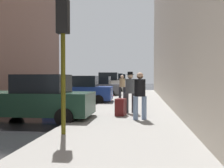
% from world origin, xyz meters
% --- Properties ---
extents(ground_plane, '(120.00, 120.00, 0.00)m').
position_xyz_m(ground_plane, '(0.00, 0.00, 0.00)').
color(ground_plane, black).
extents(sidewalk, '(4.00, 40.00, 0.15)m').
position_xyz_m(sidewalk, '(6.00, 0.00, 0.07)').
color(sidewalk, gray).
rests_on(sidewalk, ground_plane).
extents(parked_dark_green_sedan, '(4.22, 2.09, 1.79)m').
position_xyz_m(parked_dark_green_sedan, '(2.65, -1.83, 0.85)').
color(parked_dark_green_sedan, '#193828').
rests_on(parked_dark_green_sedan, ground_plane).
extents(parked_blue_sedan, '(4.27, 2.19, 1.79)m').
position_xyz_m(parked_blue_sedan, '(2.65, 4.52, 0.85)').
color(parked_blue_sedan, navy).
rests_on(parked_blue_sedan, ground_plane).
extents(parked_gray_coupe, '(4.21, 2.08, 1.79)m').
position_xyz_m(parked_gray_coupe, '(2.65, 10.78, 0.85)').
color(parked_gray_coupe, slate).
rests_on(parked_gray_coupe, ground_plane).
extents(parked_white_van, '(4.63, 2.11, 2.25)m').
position_xyz_m(parked_white_van, '(2.65, 17.00, 1.03)').
color(parked_white_van, silver).
rests_on(parked_white_van, ground_plane).
extents(parked_black_suv, '(4.63, 2.11, 2.25)m').
position_xyz_m(parked_black_suv, '(2.65, 24.09, 1.03)').
color(parked_black_suv, black).
rests_on(parked_black_suv, ground_plane).
extents(parked_bronze_suv, '(4.63, 2.13, 2.25)m').
position_xyz_m(parked_bronze_suv, '(2.65, 29.96, 1.03)').
color(parked_bronze_suv, brown).
rests_on(parked_bronze_suv, ground_plane).
extents(fire_hydrant, '(0.42, 0.22, 0.70)m').
position_xyz_m(fire_hydrant, '(4.45, 5.75, 0.50)').
color(fire_hydrant, red).
rests_on(fire_hydrant, sidewalk).
extents(traffic_light, '(0.32, 0.32, 3.60)m').
position_xyz_m(traffic_light, '(4.50, -4.50, 2.76)').
color(traffic_light, '#514C0F').
rests_on(traffic_light, sidewalk).
extents(pedestrian_with_beanie, '(0.53, 0.49, 1.78)m').
position_xyz_m(pedestrian_with_beanie, '(6.09, -0.22, 1.14)').
color(pedestrian_with_beanie, '#333338').
rests_on(pedestrian_with_beanie, sidewalk).
extents(pedestrian_in_jeans, '(0.53, 0.50, 1.71)m').
position_xyz_m(pedestrian_in_jeans, '(6.52, -1.93, 1.10)').
color(pedestrian_in_jeans, '#728CB2').
rests_on(pedestrian_in_jeans, sidewalk).
extents(pedestrian_in_tan_coat, '(0.51, 0.42, 1.71)m').
position_xyz_m(pedestrian_in_tan_coat, '(5.17, 6.85, 1.10)').
color(pedestrian_in_tan_coat, black).
rests_on(pedestrian_in_tan_coat, sidewalk).
extents(rolling_suitcase, '(0.44, 0.61, 1.04)m').
position_xyz_m(rolling_suitcase, '(5.75, -1.02, 0.49)').
color(rolling_suitcase, '#591414').
rests_on(rolling_suitcase, sidewalk).
extents(duffel_bag, '(0.32, 0.44, 0.28)m').
position_xyz_m(duffel_bag, '(5.53, 3.69, 0.29)').
color(duffel_bag, '#472D19').
rests_on(duffel_bag, sidewalk).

